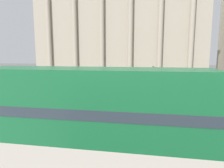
{
  "coord_description": "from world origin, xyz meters",
  "views": [
    {
      "loc": [
        -0.88,
        -2.45,
        4.95
      ],
      "look_at": [
        -3.96,
        15.28,
        2.29
      ],
      "focal_mm": 32.0,
      "sensor_mm": 36.0,
      "label": 1
    }
  ],
  "objects_px": {
    "traffic_light_near": "(120,93)",
    "pedestrian_olive": "(67,104)",
    "double_decker_bus": "(95,111)",
    "car_maroon": "(139,87)",
    "plaza_building_left": "(121,34)",
    "traffic_light_mid": "(153,79)",
    "pedestrian_yellow": "(142,107)"
  },
  "relations": [
    {
      "from": "traffic_light_mid",
      "to": "pedestrian_yellow",
      "type": "xyz_separation_m",
      "value": [
        -1.0,
        -5.92,
        -1.5
      ]
    },
    {
      "from": "plaza_building_left",
      "to": "pedestrian_yellow",
      "type": "height_order",
      "value": "plaza_building_left"
    },
    {
      "from": "double_decker_bus",
      "to": "pedestrian_yellow",
      "type": "xyz_separation_m",
      "value": [
        1.99,
        6.72,
        -1.45
      ]
    },
    {
      "from": "plaza_building_left",
      "to": "traffic_light_near",
      "type": "height_order",
      "value": "plaza_building_left"
    },
    {
      "from": "car_maroon",
      "to": "pedestrian_yellow",
      "type": "relative_size",
      "value": 2.5
    },
    {
      "from": "traffic_light_near",
      "to": "pedestrian_olive",
      "type": "bearing_deg",
      "value": 165.7
    },
    {
      "from": "double_decker_bus",
      "to": "traffic_light_near",
      "type": "distance_m",
      "value": 5.28
    },
    {
      "from": "double_decker_bus",
      "to": "car_maroon",
      "type": "distance_m",
      "value": 17.83
    },
    {
      "from": "traffic_light_near",
      "to": "pedestrian_yellow",
      "type": "xyz_separation_m",
      "value": [
        1.53,
        1.47,
        -1.33
      ]
    },
    {
      "from": "traffic_light_mid",
      "to": "car_maroon",
      "type": "height_order",
      "value": "traffic_light_mid"
    },
    {
      "from": "plaza_building_left",
      "to": "car_maroon",
      "type": "xyz_separation_m",
      "value": [
        5.0,
        -20.72,
        -8.98
      ]
    },
    {
      "from": "traffic_light_near",
      "to": "traffic_light_mid",
      "type": "distance_m",
      "value": 7.81
    },
    {
      "from": "traffic_light_mid",
      "to": "pedestrian_olive",
      "type": "relative_size",
      "value": 2.21
    },
    {
      "from": "double_decker_bus",
      "to": "plaza_building_left",
      "type": "bearing_deg",
      "value": 100.06
    },
    {
      "from": "traffic_light_mid",
      "to": "car_maroon",
      "type": "bearing_deg",
      "value": 108.15
    },
    {
      "from": "plaza_building_left",
      "to": "pedestrian_olive",
      "type": "bearing_deg",
      "value": -90.57
    },
    {
      "from": "double_decker_bus",
      "to": "pedestrian_olive",
      "type": "height_order",
      "value": "double_decker_bus"
    },
    {
      "from": "traffic_light_near",
      "to": "traffic_light_mid",
      "type": "xyz_separation_m",
      "value": [
        2.52,
        7.39,
        0.17
      ]
    },
    {
      "from": "pedestrian_olive",
      "to": "pedestrian_yellow",
      "type": "bearing_deg",
      "value": -168.62
    },
    {
      "from": "traffic_light_mid",
      "to": "pedestrian_olive",
      "type": "xyz_separation_m",
      "value": [
        -6.98,
        -6.25,
        -1.48
      ]
    },
    {
      "from": "pedestrian_yellow",
      "to": "pedestrian_olive",
      "type": "distance_m",
      "value": 5.99
    },
    {
      "from": "plaza_building_left",
      "to": "pedestrian_yellow",
      "type": "relative_size",
      "value": 20.8
    },
    {
      "from": "double_decker_bus",
      "to": "plaza_building_left",
      "type": "distance_m",
      "value": 39.27
    },
    {
      "from": "traffic_light_near",
      "to": "pedestrian_yellow",
      "type": "bearing_deg",
      "value": 43.83
    },
    {
      "from": "car_maroon",
      "to": "pedestrian_yellow",
      "type": "bearing_deg",
      "value": -173.44
    },
    {
      "from": "traffic_light_near",
      "to": "pedestrian_yellow",
      "type": "relative_size",
      "value": 2.08
    },
    {
      "from": "plaza_building_left",
      "to": "pedestrian_yellow",
      "type": "xyz_separation_m",
      "value": [
        5.66,
        -31.7,
        -8.72
      ]
    },
    {
      "from": "car_maroon",
      "to": "plaza_building_left",
      "type": "bearing_deg",
      "value": 16.69
    },
    {
      "from": "double_decker_bus",
      "to": "pedestrian_yellow",
      "type": "relative_size",
      "value": 6.11
    },
    {
      "from": "double_decker_bus",
      "to": "traffic_light_near",
      "type": "xyz_separation_m",
      "value": [
        0.46,
        5.26,
        -0.12
      ]
    },
    {
      "from": "double_decker_bus",
      "to": "pedestrian_yellow",
      "type": "bearing_deg",
      "value": 78.12
    },
    {
      "from": "traffic_light_mid",
      "to": "pedestrian_olive",
      "type": "distance_m",
      "value": 9.49
    }
  ]
}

